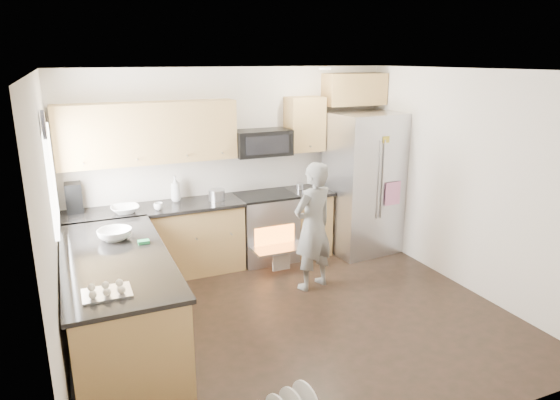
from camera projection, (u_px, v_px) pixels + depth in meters
name	position (u px, v px, depth m)	size (l,w,h in m)	color
ground	(294.00, 318.00, 5.39)	(4.50, 4.50, 0.00)	black
room_shell	(291.00, 167.00, 4.93)	(4.54, 4.04, 2.62)	silver
back_cabinet_run	(196.00, 198.00, 6.44)	(4.45, 0.64, 2.50)	#A67C42
peninsula	(119.00, 300.00, 4.81)	(0.96, 2.36, 1.03)	#A67C42
stove_range	(265.00, 212.00, 6.83)	(0.76, 0.97, 1.79)	#B7B7BC
refrigerator	(364.00, 184.00, 7.07)	(1.03, 0.84, 1.99)	#B7B7BC
person	(313.00, 227.00, 5.93)	(0.57, 0.37, 1.56)	gray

